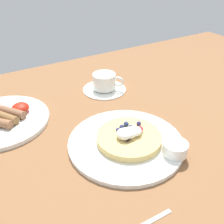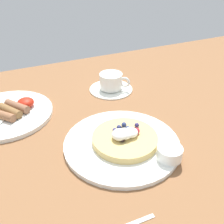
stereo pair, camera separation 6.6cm
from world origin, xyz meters
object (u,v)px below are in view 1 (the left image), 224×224
object	(u,v)px
pancake_plate	(126,143)
coffee_cup	(105,81)
breakfast_plate	(1,121)
coffee_saucer	(104,89)
syrup_ramekin	(175,148)

from	to	relation	value
pancake_plate	coffee_cup	distance (cm)	29.96
breakfast_plate	coffee_saucer	xyz separation A→B (cm)	(34.56, 2.04, -0.19)
coffee_saucer	breakfast_plate	bearing A→B (deg)	-176.62
pancake_plate	coffee_saucer	distance (cm)	29.88
breakfast_plate	coffee_cup	bearing A→B (deg)	3.19
syrup_ramekin	coffee_saucer	distance (cm)	38.06
breakfast_plate	pancake_plate	bearing A→B (deg)	-46.71
pancake_plate	breakfast_plate	bearing A→B (deg)	133.29
pancake_plate	breakfast_plate	world-z (taller)	breakfast_plate
syrup_ramekin	coffee_cup	bearing A→B (deg)	85.51
pancake_plate	breakfast_plate	distance (cm)	35.92
pancake_plate	coffee_cup	size ratio (longest dim) A/B	3.17
coffee_saucer	coffee_cup	world-z (taller)	coffee_cup
coffee_cup	breakfast_plate	bearing A→B (deg)	-176.81
pancake_plate	breakfast_plate	xyz separation A→B (cm)	(-24.63, 26.14, 0.05)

